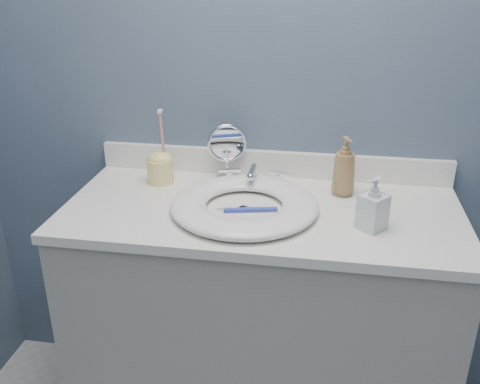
% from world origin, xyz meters
% --- Properties ---
extents(back_wall, '(2.20, 0.02, 2.40)m').
position_xyz_m(back_wall, '(0.00, 1.25, 1.20)').
color(back_wall, '#46596A').
rests_on(back_wall, ground).
extents(vanity_cabinet, '(1.20, 0.55, 0.85)m').
position_xyz_m(vanity_cabinet, '(0.00, 0.97, 0.42)').
color(vanity_cabinet, '#A49E96').
rests_on(vanity_cabinet, ground).
extents(countertop, '(1.22, 0.57, 0.03)m').
position_xyz_m(countertop, '(0.00, 0.97, 0.86)').
color(countertop, white).
rests_on(countertop, vanity_cabinet).
extents(backsplash, '(1.22, 0.02, 0.09)m').
position_xyz_m(backsplash, '(0.00, 1.24, 0.93)').
color(backsplash, white).
rests_on(backsplash, countertop).
extents(basin, '(0.45, 0.45, 0.04)m').
position_xyz_m(basin, '(-0.05, 0.94, 0.90)').
color(basin, white).
rests_on(basin, countertop).
extents(drain, '(0.04, 0.04, 0.01)m').
position_xyz_m(drain, '(-0.05, 0.94, 0.88)').
color(drain, silver).
rests_on(drain, countertop).
extents(faucet, '(0.25, 0.13, 0.07)m').
position_xyz_m(faucet, '(-0.05, 1.14, 0.91)').
color(faucet, silver).
rests_on(faucet, countertop).
extents(makeup_mirror, '(0.13, 0.08, 0.20)m').
position_xyz_m(makeup_mirror, '(-0.15, 1.19, 0.99)').
color(makeup_mirror, silver).
rests_on(makeup_mirror, countertop).
extents(soap_bottle_amber, '(0.10, 0.10, 0.19)m').
position_xyz_m(soap_bottle_amber, '(0.25, 1.12, 0.98)').
color(soap_bottle_amber, olive).
rests_on(soap_bottle_amber, countertop).
extents(soap_bottle_clear, '(0.10, 0.10, 0.15)m').
position_xyz_m(soap_bottle_clear, '(0.32, 0.89, 0.96)').
color(soap_bottle_clear, silver).
rests_on(soap_bottle_clear, countertop).
extents(toothbrush_holder, '(0.09, 0.09, 0.26)m').
position_xyz_m(toothbrush_holder, '(-0.37, 1.12, 0.94)').
color(toothbrush_holder, '#FFE57F').
rests_on(toothbrush_holder, countertop).
extents(toothbrush_lying, '(0.17, 0.05, 0.02)m').
position_xyz_m(toothbrush_lying, '(-0.03, 0.86, 0.92)').
color(toothbrush_lying, '#3244B3').
rests_on(toothbrush_lying, basin).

